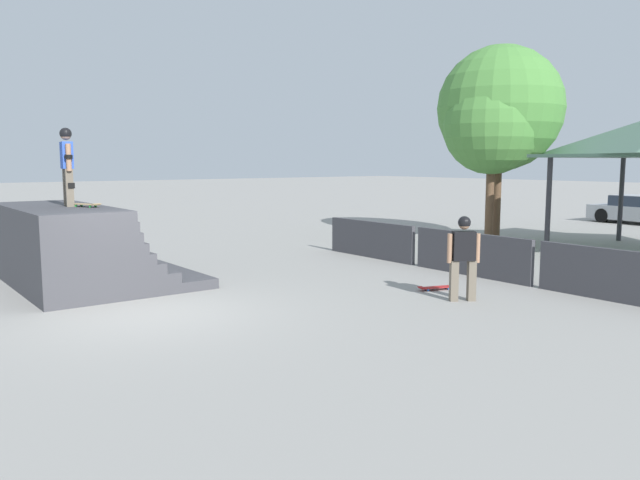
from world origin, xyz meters
The scene contains 10 objects.
ground_plane centered at (0.00, 0.00, 0.00)m, with size 160.00×160.00×0.00m, color gray.
quarter_pipe_ramp centered at (-3.61, -0.23, 0.79)m, with size 4.71×3.63×1.79m.
skater_on_deck centered at (-3.49, -0.32, 2.78)m, with size 0.74×0.28×1.71m.
skateboard_on_deck centered at (-2.99, -0.10, 1.85)m, with size 0.79×0.47×0.09m.
bystander_walking centered at (2.78, 5.45, 1.00)m, with size 0.45×0.62×1.70m.
skateboard_on_ground centered at (1.73, 5.82, 0.06)m, with size 0.45×0.85×0.09m.
barrier_fence centered at (1.05, 7.81, 0.53)m, with size 10.78×0.12×1.05m.
tree_beside_pavilion centered at (-3.07, 14.21, 4.61)m, with size 4.35×4.35×6.79m.
tree_far_back centered at (-2.87, 13.55, 3.99)m, with size 3.35×3.35×5.68m.
parked_car_silver centered at (-2.79, 24.00, 0.60)m, with size 4.16×2.04×1.27m.
Camera 1 is at (10.80, -4.21, 2.77)m, focal length 35.00 mm.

